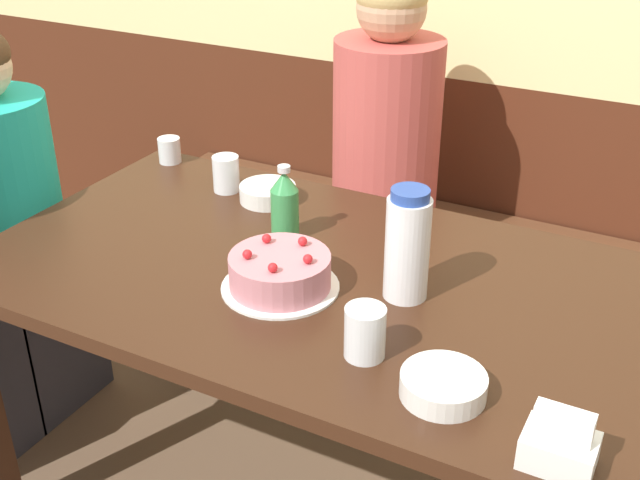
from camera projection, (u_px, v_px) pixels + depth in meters
The scene contains 13 objects.
bench_seat at pixel (434, 290), 2.62m from camera, with size 2.02×0.38×0.46m.
dining_table at pixel (314, 304), 1.78m from camera, with size 1.49×0.84×0.73m.
birthday_cake at pixel (280, 272), 1.66m from camera, with size 0.25×0.25×0.10m.
water_pitcher at pixel (408, 245), 1.60m from camera, with size 0.09×0.09×0.24m.
soju_bottle at pixel (285, 204), 1.84m from camera, with size 0.07×0.07×0.18m.
napkin_holder at pixel (560, 445), 1.20m from camera, with size 0.11×0.08×0.11m.
bowl_soup_white at pixel (268, 193), 2.05m from camera, with size 0.14×0.14×0.04m.
bowl_rice_small at pixel (443, 385), 1.36m from camera, with size 0.15×0.15×0.04m.
glass_water_tall at pixel (226, 174), 2.09m from camera, with size 0.07×0.07×0.10m.
glass_tumbler_short at pixel (169, 150), 2.27m from camera, with size 0.06×0.06×0.07m.
glass_shot_small at pixel (365, 332), 1.44m from camera, with size 0.08×0.08×0.10m.
person_teal_shirt at pixel (9, 239), 2.27m from camera, with size 0.34×0.32×1.14m.
person_pale_blue_shirt at pixel (384, 198), 2.39m from camera, with size 0.31×0.34×1.26m.
Camera 1 is at (0.71, -1.32, 1.60)m, focal length 45.00 mm.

